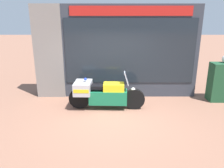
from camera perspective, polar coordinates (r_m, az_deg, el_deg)
name	(u,v)px	position (r m, az deg, el deg)	size (l,w,h in m)	color
ground_plane	(117,118)	(6.50, 1.25, -8.88)	(60.00, 60.00, 0.00)	#8E604C
shop_building	(104,52)	(7.93, -2.23, 8.39)	(5.81, 0.55, 3.27)	#333842
window_display	(127,82)	(8.24, 3.96, 0.44)	(4.34, 0.30, 2.05)	slate
paramedic_motorcycle	(100,93)	(6.97, -3.02, -2.36)	(2.44, 0.77, 1.22)	black
utility_cabinet	(222,82)	(8.51, 26.70, 0.47)	(0.88, 0.51, 1.35)	#1E4C2D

